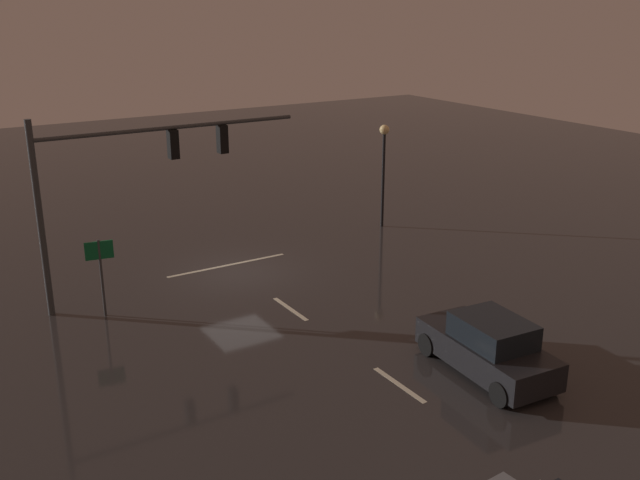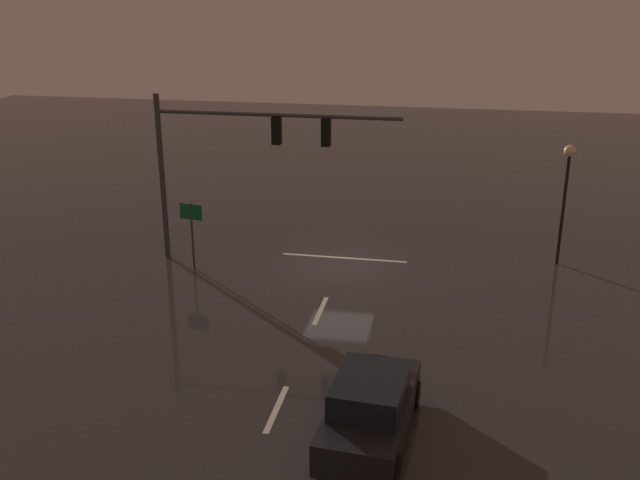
{
  "view_description": "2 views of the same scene",
  "coord_description": "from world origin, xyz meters",
  "px_view_note": "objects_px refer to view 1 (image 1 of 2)",
  "views": [
    {
      "loc": [
        11.07,
        23.73,
        9.97
      ],
      "look_at": [
        -0.92,
        4.42,
        2.42
      ],
      "focal_mm": 40.76,
      "sensor_mm": 36.0,
      "label": 1
    },
    {
      "loc": [
        -4.07,
        25.22,
        10.17
      ],
      "look_at": [
        0.39,
        2.09,
        1.82
      ],
      "focal_mm": 39.93,
      "sensor_mm": 36.0,
      "label": 2
    }
  ],
  "objects_px": {
    "street_lamp_left_kerb": "(384,155)",
    "route_sign": "(100,261)",
    "traffic_signal_assembly": "(131,169)",
    "car_approaching": "(488,347)"
  },
  "relations": [
    {
      "from": "street_lamp_left_kerb",
      "to": "route_sign",
      "type": "bearing_deg",
      "value": 13.13
    },
    {
      "from": "car_approaching",
      "to": "route_sign",
      "type": "height_order",
      "value": "route_sign"
    },
    {
      "from": "street_lamp_left_kerb",
      "to": "car_approaching",
      "type": "bearing_deg",
      "value": 65.6
    },
    {
      "from": "car_approaching",
      "to": "route_sign",
      "type": "bearing_deg",
      "value": -50.08
    },
    {
      "from": "traffic_signal_assembly",
      "to": "route_sign",
      "type": "height_order",
      "value": "traffic_signal_assembly"
    },
    {
      "from": "traffic_signal_assembly",
      "to": "route_sign",
      "type": "bearing_deg",
      "value": 33.63
    },
    {
      "from": "traffic_signal_assembly",
      "to": "car_approaching",
      "type": "bearing_deg",
      "value": 121.22
    },
    {
      "from": "street_lamp_left_kerb",
      "to": "route_sign",
      "type": "relative_size",
      "value": 1.78
    },
    {
      "from": "car_approaching",
      "to": "street_lamp_left_kerb",
      "type": "height_order",
      "value": "street_lamp_left_kerb"
    },
    {
      "from": "traffic_signal_assembly",
      "to": "route_sign",
      "type": "relative_size",
      "value": 3.52
    }
  ]
}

